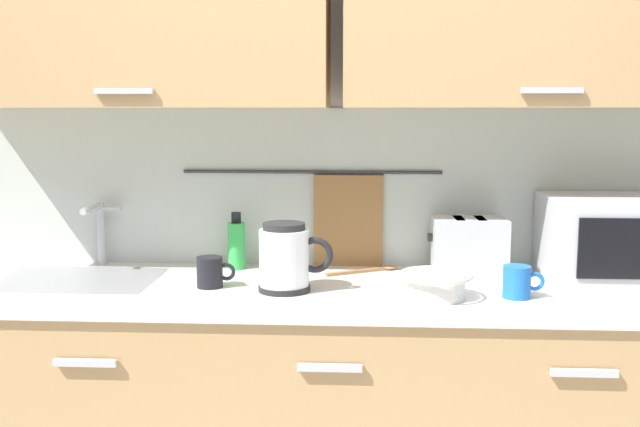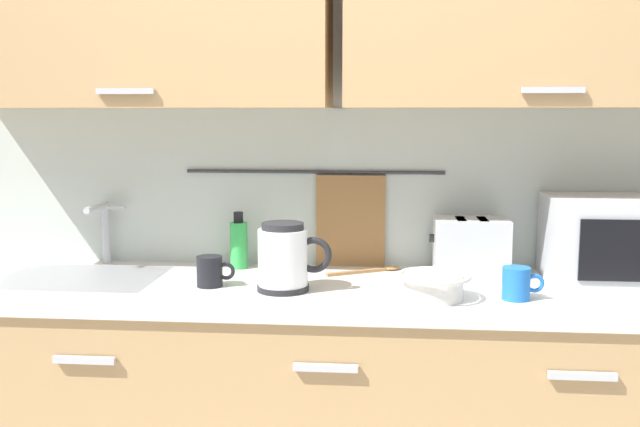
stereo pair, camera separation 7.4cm
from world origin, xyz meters
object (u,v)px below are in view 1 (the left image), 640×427
object	(u,v)px
microwave	(619,239)
mug_by_kettle	(518,282)
mug_near_sink	(211,272)
toaster	(469,246)
electric_kettle	(286,258)
mixing_bowl	(436,283)
dish_soap_bottle	(237,244)
wooden_spoon	(372,270)

from	to	relation	value
microwave	mug_by_kettle	distance (m)	0.45
mug_near_sink	mug_by_kettle	distance (m)	0.92
mug_by_kettle	toaster	bearing A→B (deg)	108.04
electric_kettle	mug_near_sink	xyz separation A→B (m)	(-0.24, 0.03, -0.05)
toaster	mug_by_kettle	xyz separation A→B (m)	(0.10, -0.30, -0.05)
mixing_bowl	toaster	xyz separation A→B (m)	(0.14, 0.32, 0.05)
dish_soap_bottle	electric_kettle	bearing A→B (deg)	-56.24
mug_near_sink	mug_by_kettle	bearing A→B (deg)	-4.76
wooden_spoon	toaster	bearing A→B (deg)	-4.14
electric_kettle	toaster	distance (m)	0.64
microwave	wooden_spoon	xyz separation A→B (m)	(-0.79, 0.08, -0.13)
mixing_bowl	mug_by_kettle	size ratio (longest dim) A/B	1.78
electric_kettle	mixing_bowl	world-z (taller)	electric_kettle
microwave	mug_by_kettle	xyz separation A→B (m)	(-0.37, -0.25, -0.09)
electric_kettle	mug_by_kettle	size ratio (longest dim) A/B	1.89
dish_soap_bottle	toaster	xyz separation A→B (m)	(0.78, -0.04, 0.01)
microwave	electric_kettle	distance (m)	1.07
dish_soap_bottle	mixing_bowl	bearing A→B (deg)	-29.52
toaster	microwave	bearing A→B (deg)	-7.19
mug_near_sink	wooden_spoon	size ratio (longest dim) A/B	0.47
dish_soap_bottle	mixing_bowl	world-z (taller)	dish_soap_bottle
microwave	wooden_spoon	bearing A→B (deg)	174.05
toaster	mug_near_sink	bearing A→B (deg)	-164.47
dish_soap_bottle	wooden_spoon	xyz separation A→B (m)	(0.46, -0.02, -0.08)
dish_soap_bottle	wooden_spoon	world-z (taller)	dish_soap_bottle
microwave	mug_near_sink	distance (m)	1.30
mug_by_kettle	dish_soap_bottle	bearing A→B (deg)	158.59
microwave	mixing_bowl	world-z (taller)	microwave
wooden_spoon	mug_by_kettle	bearing A→B (deg)	-37.98
mixing_bowl	wooden_spoon	bearing A→B (deg)	117.54
electric_kettle	mug_near_sink	world-z (taller)	electric_kettle
mixing_bowl	mug_by_kettle	bearing A→B (deg)	4.48
mug_near_sink	mixing_bowl	world-z (taller)	mug_near_sink
electric_kettle	mixing_bowl	distance (m)	0.45
dish_soap_bottle	mug_by_kettle	size ratio (longest dim) A/B	1.63
electric_kettle	mixing_bowl	xyz separation A→B (m)	(0.44, -0.06, -0.06)
toaster	wooden_spoon	size ratio (longest dim) A/B	1.00
microwave	dish_soap_bottle	xyz separation A→B (m)	(-1.25, 0.10, -0.05)
electric_kettle	wooden_spoon	size ratio (longest dim) A/B	0.89
dish_soap_bottle	mixing_bowl	distance (m)	0.74
electric_kettle	mug_by_kettle	bearing A→B (deg)	-3.76
electric_kettle	wooden_spoon	world-z (taller)	electric_kettle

